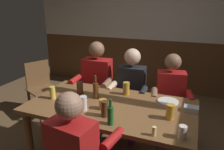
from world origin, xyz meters
TOP-DOWN VIEW (x-y plane):
  - back_wall_upper at (0.00, 2.37)m, footprint 5.36×0.12m
  - back_wall_wainscot at (0.00, 2.37)m, footprint 5.36×0.12m
  - dining_table at (0.00, -0.16)m, footprint 1.75×0.95m
  - person_0 at (-0.52, 0.55)m, footprint 0.56×0.54m
  - person_1 at (0.00, 0.54)m, footprint 0.52×0.52m
  - person_2 at (0.54, 0.53)m, footprint 0.54×0.55m
  - chair_empty_near_left at (-1.48, 0.55)m, footprint 0.59×0.59m
  - table_candle at (0.54, -0.56)m, footprint 0.04×0.04m
  - condiment_caddy at (0.80, -0.00)m, footprint 0.14×0.10m
  - plate_0 at (0.56, 0.13)m, footprint 0.22×0.22m
  - bottle_0 at (0.15, -0.52)m, footprint 0.06×0.06m
  - bottle_1 at (-0.22, -0.06)m, footprint 0.06×0.06m
  - pint_glass_0 at (-0.66, -0.25)m, footprint 0.06×0.06m
  - pint_glass_1 at (0.75, -0.50)m, footprint 0.07×0.07m
  - pint_glass_2 at (0.62, -0.23)m, footprint 0.08×0.08m
  - pint_glass_3 at (-0.20, -0.37)m, footprint 0.07×0.07m
  - pint_glass_4 at (-0.03, -0.28)m, footprint 0.08×0.08m
  - pint_glass_5 at (0.04, -0.41)m, footprint 0.07×0.07m
  - pint_glass_6 at (-0.44, -0.03)m, footprint 0.08×0.08m
  - pint_glass_7 at (0.07, 0.16)m, footprint 0.08×0.08m

SIDE VIEW (x-z plane):
  - chair_empty_near_left at x=-1.48m, z-range 0.04..0.92m
  - back_wall_wainscot at x=0.00m, z-range 0.00..1.06m
  - person_2 at x=0.54m, z-range 0.06..1.24m
  - dining_table at x=0.00m, z-range 0.27..1.02m
  - person_1 at x=0.00m, z-range 0.06..1.27m
  - person_0 at x=-0.52m, z-range 0.07..1.33m
  - plate_0 at x=0.56m, z-range 0.75..0.76m
  - condiment_caddy at x=0.80m, z-range 0.75..0.80m
  - table_candle at x=0.54m, z-range 0.75..0.83m
  - pint_glass_4 at x=-0.03m, z-range 0.75..0.85m
  - pint_glass_1 at x=0.75m, z-range 0.75..0.86m
  - pint_glass_0 at x=-0.66m, z-range 0.75..0.89m
  - pint_glass_2 at x=0.62m, z-range 0.75..0.89m
  - pint_glass_3 at x=-0.20m, z-range 0.75..0.90m
  - pint_glass_7 at x=0.07m, z-range 0.75..0.90m
  - pint_glass_6 at x=-0.44m, z-range 0.75..0.90m
  - pint_glass_5 at x=0.04m, z-range 0.75..0.90m
  - bottle_0 at x=0.15m, z-range 0.72..0.96m
  - bottle_1 at x=-0.22m, z-range 0.71..0.98m
  - back_wall_upper at x=0.00m, z-range 1.06..2.54m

